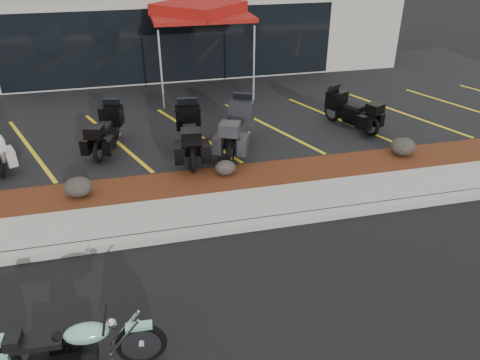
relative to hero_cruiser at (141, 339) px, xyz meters
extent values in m
plane|color=black|center=(1.87, 1.92, -0.46)|extent=(90.00, 90.00, 0.00)
cube|color=gray|center=(1.87, 2.82, -0.39)|extent=(24.00, 0.25, 0.15)
cube|color=gray|center=(1.87, 3.52, -0.39)|extent=(24.00, 1.20, 0.15)
cube|color=#391A0D|center=(1.87, 4.72, -0.38)|extent=(24.00, 1.20, 0.16)
cube|color=black|center=(1.87, 10.12, -0.39)|extent=(26.00, 9.60, 0.15)
cube|color=#9E9A8E|center=(1.87, 16.42, 1.54)|extent=(18.00, 8.00, 4.00)
cube|color=black|center=(1.87, 12.44, 1.04)|extent=(12.00, 0.06, 2.60)
ellipsoid|color=black|center=(-1.10, 4.67, -0.09)|extent=(0.61, 0.51, 0.43)
ellipsoid|color=black|center=(2.20, 4.90, -0.13)|extent=(0.50, 0.41, 0.35)
ellipsoid|color=black|center=(6.81, 4.89, -0.07)|extent=(0.65, 0.54, 0.46)
cone|color=#FF4708|center=(1.80, 9.43, -0.09)|extent=(0.37, 0.37, 0.44)
cylinder|color=silver|center=(1.18, 9.83, 0.91)|extent=(0.06, 0.06, 2.44)
cylinder|color=silver|center=(4.15, 9.75, 0.91)|extent=(0.06, 0.06, 2.44)
cylinder|color=silver|center=(1.26, 12.80, 0.91)|extent=(0.06, 0.06, 2.44)
cylinder|color=silver|center=(4.22, 12.72, 0.91)|extent=(0.06, 0.06, 2.44)
cube|color=maroon|center=(2.70, 11.27, 2.29)|extent=(3.27, 3.27, 0.13)
cube|color=maroon|center=(2.70, 11.27, 2.47)|extent=(3.30, 3.30, 0.37)
camera|label=1|loc=(0.26, -4.68, 4.93)|focal=35.00mm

